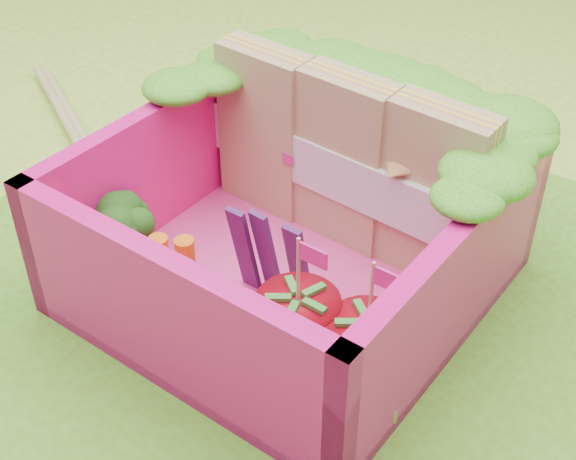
# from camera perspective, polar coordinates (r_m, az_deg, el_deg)

# --- Properties ---
(ground) EXTENTS (14.00, 14.00, 0.00)m
(ground) POSITION_cam_1_polar(r_m,az_deg,el_deg) (3.00, -0.32, -4.23)
(ground) COLOR #8BBB35
(ground) RESTS_ON ground
(placemat) EXTENTS (2.60, 2.60, 0.03)m
(placemat) POSITION_cam_1_polar(r_m,az_deg,el_deg) (2.99, -0.32, -4.02)
(placemat) COLOR #5D9A22
(placemat) RESTS_ON ground
(bento_floor) EXTENTS (1.30, 1.30, 0.05)m
(bento_floor) POSITION_cam_1_polar(r_m,az_deg,el_deg) (2.95, 0.22, -3.56)
(bento_floor) COLOR #EA3B91
(bento_floor) RESTS_ON placemat
(bento_box) EXTENTS (1.30, 1.30, 0.55)m
(bento_box) POSITION_cam_1_polar(r_m,az_deg,el_deg) (2.80, 0.23, 0.30)
(bento_box) COLOR #F81486
(bento_box) RESTS_ON placemat
(lettuce_ruffle) EXTENTS (1.43, 0.77, 0.11)m
(lettuce_ruffle) POSITION_cam_1_polar(r_m,az_deg,el_deg) (2.95, 5.79, 9.94)
(lettuce_ruffle) COLOR #297E17
(lettuce_ruffle) RESTS_ON bento_box
(sandwich_stack) EXTENTS (1.20, 0.22, 0.66)m
(sandwich_stack) POSITION_cam_1_polar(r_m,az_deg,el_deg) (2.96, 4.14, 4.93)
(sandwich_stack) COLOR tan
(sandwich_stack) RESTS_ON bento_floor
(broccoli) EXTENTS (0.34, 0.34, 0.27)m
(broccoli) POSITION_cam_1_polar(r_m,az_deg,el_deg) (2.90, -11.89, 0.16)
(broccoli) COLOR #6FA650
(broccoli) RESTS_ON bento_floor
(carrot_sticks) EXTENTS (0.16, 0.10, 0.25)m
(carrot_sticks) POSITION_cam_1_polar(r_m,az_deg,el_deg) (2.81, -8.10, -2.62)
(carrot_sticks) COLOR orange
(carrot_sticks) RESTS_ON bento_floor
(purple_wedges) EXTENTS (0.28, 0.05, 0.38)m
(purple_wedges) POSITION_cam_1_polar(r_m,az_deg,el_deg) (2.72, -1.33, -1.90)
(purple_wedges) COLOR #4A1752
(purple_wedges) RESTS_ON bento_floor
(strawberry_left) EXTENTS (0.27, 0.27, 0.51)m
(strawberry_left) POSITION_cam_1_polar(r_m,az_deg,el_deg) (2.53, 0.69, -7.16)
(strawberry_left) COLOR #BA0B25
(strawberry_left) RESTS_ON bento_floor
(strawberry_right) EXTENTS (0.27, 0.27, 0.51)m
(strawberry_right) POSITION_cam_1_polar(r_m,az_deg,el_deg) (2.47, 5.57, -8.87)
(strawberry_right) COLOR #BA0B25
(strawberry_right) RESTS_ON bento_floor
(snap_peas) EXTENTS (0.66, 0.54, 0.05)m
(snap_peas) POSITION_cam_1_polar(r_m,az_deg,el_deg) (2.64, 2.95, -8.42)
(snap_peas) COLOR #6EBC3B
(snap_peas) RESTS_ON bento_floor
(chopsticks) EXTENTS (2.15, 1.11, 0.04)m
(chopsticks) POSITION_cam_1_polar(r_m,az_deg,el_deg) (3.60, -13.17, 3.75)
(chopsticks) COLOR tan
(chopsticks) RESTS_ON placemat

